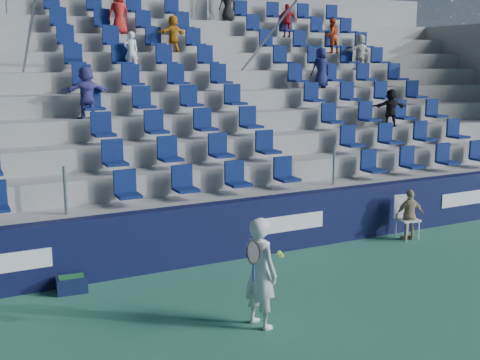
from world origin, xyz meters
TOP-DOWN VIEW (x-y plane):
  - ground at (0.00, 0.00)m, footprint 70.00×70.00m
  - sponsor_wall at (0.00, 3.15)m, footprint 24.00×0.32m
  - grandstand at (-0.00, 8.24)m, footprint 24.00×8.17m
  - tennis_player at (-0.84, 0.07)m, footprint 0.69×0.71m
  - line_judge_chair at (4.33, 2.65)m, footprint 0.50×0.52m
  - line_judge at (4.33, 2.50)m, footprint 0.72×0.41m
  - ball_bin at (-3.13, 2.75)m, footprint 0.55×0.39m

SIDE VIEW (x-z plane):
  - ground at x=0.00m, z-range 0.00..0.00m
  - ball_bin at x=-3.13m, z-range 0.01..0.31m
  - line_judge_chair at x=4.33m, z-range 0.07..1.07m
  - line_judge at x=4.33m, z-range 0.00..1.16m
  - sponsor_wall at x=0.00m, z-range 0.00..1.20m
  - tennis_player at x=-0.84m, z-range 0.00..1.72m
  - grandstand at x=0.00m, z-range -1.18..5.45m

